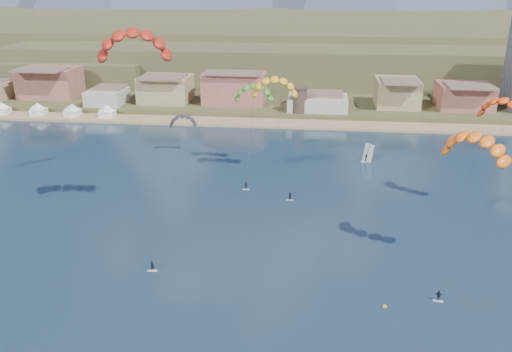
% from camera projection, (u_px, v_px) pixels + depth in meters
% --- Properties ---
extents(ground, '(2400.00, 2400.00, 0.00)m').
position_uv_depth(ground, '(230.00, 327.00, 73.17)').
color(ground, black).
rests_on(ground, ground).
extents(beach, '(2200.00, 12.00, 0.90)m').
position_uv_depth(beach, '(282.00, 123.00, 171.56)').
color(beach, tan).
rests_on(beach, ground).
extents(land, '(2200.00, 900.00, 4.00)m').
position_uv_depth(land, '(310.00, 17.00, 593.43)').
color(land, brown).
rests_on(land, ground).
extents(foothills, '(940.00, 210.00, 18.00)m').
position_uv_depth(foothills, '(341.00, 46.00, 283.56)').
color(foothills, brown).
rests_on(foothills, ground).
extents(town, '(400.00, 24.00, 12.00)m').
position_uv_depth(town, '(172.00, 87.00, 187.90)').
color(town, beige).
rests_on(town, ground).
extents(watchtower, '(5.82, 5.82, 8.60)m').
position_uv_depth(watchtower, '(299.00, 99.00, 176.29)').
color(watchtower, '#47382D').
rests_on(watchtower, ground).
extents(beach_tents, '(43.40, 6.40, 5.00)m').
position_uv_depth(beach_tents, '(54.00, 106.00, 178.38)').
color(beach_tents, white).
rests_on(beach_tents, ground).
extents(kitesurfer_red, '(13.99, 19.80, 39.08)m').
position_uv_depth(kitesurfer_red, '(133.00, 39.00, 89.09)').
color(kitesurfer_red, silver).
rests_on(kitesurfer_red, ground).
extents(kitesurfer_yellow, '(11.32, 15.81, 26.29)m').
position_uv_depth(kitesurfer_yellow, '(275.00, 84.00, 118.44)').
color(kitesurfer_yellow, silver).
rests_on(kitesurfer_yellow, ground).
extents(kitesurfer_orange, '(12.13, 17.35, 25.12)m').
position_uv_depth(kitesurfer_orange, '(476.00, 142.00, 81.78)').
color(kitesurfer_orange, silver).
rests_on(kitesurfer_orange, ground).
extents(kitesurfer_green, '(10.02, 16.68, 23.58)m').
position_uv_depth(kitesurfer_green, '(254.00, 91.00, 125.63)').
color(kitesurfer_green, silver).
rests_on(kitesurfer_green, ground).
extents(distant_kite_dark, '(7.93, 6.21, 12.96)m').
position_uv_depth(distant_kite_dark, '(183.00, 118.00, 140.07)').
color(distant_kite_dark, '#262626').
rests_on(distant_kite_dark, ground).
extents(distant_kite_orange, '(10.32, 9.71, 24.73)m').
position_uv_depth(distant_kite_orange, '(504.00, 105.00, 101.64)').
color(distant_kite_orange, '#262626').
rests_on(distant_kite_orange, ground).
extents(windsurfer, '(2.70, 2.96, 4.66)m').
position_uv_depth(windsurfer, '(367.00, 156.00, 136.68)').
color(windsurfer, silver).
rests_on(windsurfer, ground).
extents(buoy, '(0.67, 0.67, 0.67)m').
position_uv_depth(buoy, '(385.00, 307.00, 77.38)').
color(buoy, '#EEA319').
rests_on(buoy, ground).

